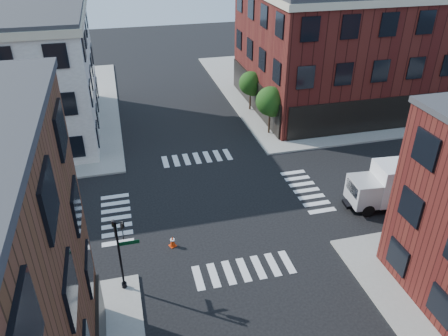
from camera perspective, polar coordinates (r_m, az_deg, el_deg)
ground at (r=31.39m, az=-1.06°, el=-4.67°), size 120.00×120.00×0.00m
sidewalk_ne at (r=56.27m, az=15.28°, el=10.53°), size 30.00×30.00×0.15m
building_ne at (r=50.27m, az=18.40°, el=14.90°), size 25.00×16.00×12.00m
tree_near at (r=40.36m, az=6.16°, el=8.48°), size 2.69×2.69×4.49m
tree_far at (r=45.78m, az=3.57°, el=10.84°), size 2.43×2.43×4.07m
signal_pole at (r=23.82m, az=-13.42°, el=-10.02°), size 1.29×1.24×4.60m
box_truck at (r=32.83m, az=22.28°, el=-1.90°), size 7.47×2.79×3.32m
traffic_cone at (r=27.65m, az=-6.74°, el=-9.50°), size 0.53×0.53×0.74m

